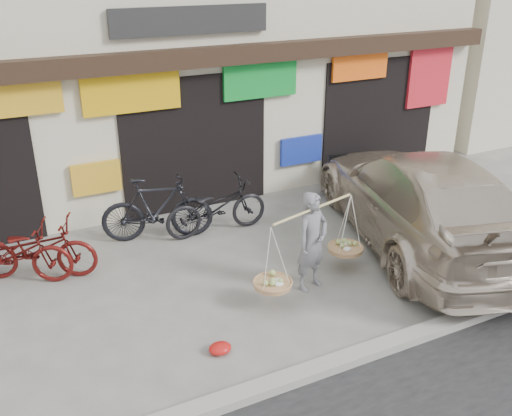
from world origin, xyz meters
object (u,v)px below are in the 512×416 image
bike_1 (157,209)px  bike_3 (36,249)px  bike_2 (216,207)px  bike_0 (10,254)px  street_vendor (312,245)px  suv (420,198)px

bike_1 → bike_3: 2.19m
bike_1 → bike_2: size_ratio=1.02×
bike_2 → bike_0: bearing=94.6°
bike_3 → street_vendor: bearing=-97.3°
street_vendor → suv: (2.55, 0.52, 0.10)m
street_vendor → bike_0: 4.70m
street_vendor → bike_1: size_ratio=1.07×
bike_1 → bike_2: 1.08m
bike_3 → suv: 6.55m
suv → street_vendor: bearing=27.8°
bike_3 → bike_0: bearing=113.0°
bike_3 → suv: (6.32, -1.68, 0.33)m
bike_1 → bike_3: bike_1 is taller
bike_3 → suv: bearing=-81.9°
bike_1 → suv: 4.69m
bike_2 → suv: suv is taller
street_vendor → bike_2: (-0.56, 2.44, -0.21)m
bike_1 → suv: bearing=-101.2°
bike_1 → bike_3: bearing=117.8°
bike_0 → bike_2: bike_2 is taller
bike_1 → bike_3: (-2.14, -0.45, -0.10)m
suv → bike_2: bearing=-15.4°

